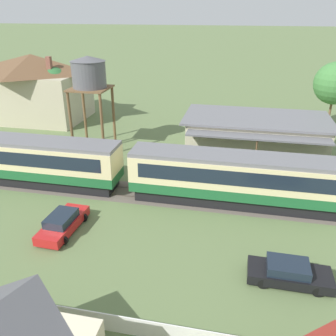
{
  "coord_description": "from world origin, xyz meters",
  "views": [
    {
      "loc": [
        -8.39,
        -23.99,
        14.04
      ],
      "look_at": [
        -13.65,
        1.03,
        2.44
      ],
      "focal_mm": 38.0,
      "sensor_mm": 36.0,
      "label": 1
    }
  ],
  "objects_px": {
    "station_house_brown_roof": "(35,86)",
    "yard_tree_2": "(335,83)",
    "station_building": "(255,138)",
    "water_tower": "(89,75)",
    "passenger_train": "(267,180)",
    "parked_car_red": "(63,223)",
    "parked_car_black": "(289,273)",
    "yard_tree_1": "(56,84)"
  },
  "relations": [
    {
      "from": "station_building",
      "to": "water_tower",
      "type": "bearing_deg",
      "value": -177.64
    },
    {
      "from": "water_tower",
      "to": "yard_tree_1",
      "type": "relative_size",
      "value": 1.34
    },
    {
      "from": "yard_tree_2",
      "to": "parked_car_black",
      "type": "bearing_deg",
      "value": -104.12
    },
    {
      "from": "parked_car_red",
      "to": "yard_tree_2",
      "type": "relative_size",
      "value": 0.56
    },
    {
      "from": "passenger_train",
      "to": "water_tower",
      "type": "relative_size",
      "value": 6.57
    },
    {
      "from": "water_tower",
      "to": "parked_car_red",
      "type": "distance_m",
      "value": 17.12
    },
    {
      "from": "water_tower",
      "to": "parked_car_red",
      "type": "height_order",
      "value": "water_tower"
    },
    {
      "from": "parked_car_red",
      "to": "water_tower",
      "type": "bearing_deg",
      "value": 16.72
    },
    {
      "from": "station_building",
      "to": "station_house_brown_roof",
      "type": "height_order",
      "value": "station_house_brown_roof"
    },
    {
      "from": "station_building",
      "to": "water_tower",
      "type": "relative_size",
      "value": 1.43
    },
    {
      "from": "yard_tree_1",
      "to": "parked_car_black",
      "type": "bearing_deg",
      "value": -43.07
    },
    {
      "from": "station_house_brown_roof",
      "to": "parked_car_red",
      "type": "distance_m",
      "value": 29.27
    },
    {
      "from": "parked_car_black",
      "to": "station_house_brown_roof",
      "type": "bearing_deg",
      "value": 139.82
    },
    {
      "from": "water_tower",
      "to": "yard_tree_2",
      "type": "distance_m",
      "value": 28.95
    },
    {
      "from": "station_house_brown_roof",
      "to": "parked_car_black",
      "type": "bearing_deg",
      "value": -40.76
    },
    {
      "from": "water_tower",
      "to": "parked_car_black",
      "type": "relative_size",
      "value": 2.12
    },
    {
      "from": "passenger_train",
      "to": "water_tower",
      "type": "xyz_separation_m",
      "value": [
        -17.47,
        8.73,
        5.62
      ]
    },
    {
      "from": "passenger_train",
      "to": "parked_car_black",
      "type": "height_order",
      "value": "passenger_train"
    },
    {
      "from": "parked_car_red",
      "to": "yard_tree_2",
      "type": "distance_m",
      "value": 35.78
    },
    {
      "from": "parked_car_red",
      "to": "yard_tree_2",
      "type": "bearing_deg",
      "value": -36.27
    },
    {
      "from": "yard_tree_2",
      "to": "parked_car_red",
      "type": "bearing_deg",
      "value": -128.56
    },
    {
      "from": "passenger_train",
      "to": "water_tower",
      "type": "distance_m",
      "value": 20.32
    },
    {
      "from": "parked_car_red",
      "to": "yard_tree_1",
      "type": "xyz_separation_m",
      "value": [
        -12.1,
        23.0,
        4.56
      ]
    },
    {
      "from": "station_house_brown_roof",
      "to": "yard_tree_1",
      "type": "bearing_deg",
      "value": -19.04
    },
    {
      "from": "passenger_train",
      "to": "yard_tree_2",
      "type": "bearing_deg",
      "value": 68.39
    },
    {
      "from": "parked_car_red",
      "to": "yard_tree_1",
      "type": "height_order",
      "value": "yard_tree_1"
    },
    {
      "from": "station_house_brown_roof",
      "to": "yard_tree_2",
      "type": "relative_size",
      "value": 1.65
    },
    {
      "from": "passenger_train",
      "to": "station_building",
      "type": "height_order",
      "value": "station_building"
    },
    {
      "from": "passenger_train",
      "to": "yard_tree_2",
      "type": "distance_m",
      "value": 23.26
    },
    {
      "from": "yard_tree_2",
      "to": "water_tower",
      "type": "bearing_deg",
      "value": -153.99
    },
    {
      "from": "parked_car_red",
      "to": "yard_tree_2",
      "type": "height_order",
      "value": "yard_tree_2"
    },
    {
      "from": "station_house_brown_roof",
      "to": "parked_car_red",
      "type": "xyz_separation_m",
      "value": [
        15.87,
        -24.3,
        -3.78
      ]
    },
    {
      "from": "passenger_train",
      "to": "yard_tree_2",
      "type": "relative_size",
      "value": 7.76
    },
    {
      "from": "water_tower",
      "to": "parked_car_red",
      "type": "xyz_separation_m",
      "value": [
        3.87,
        -15.04,
        -7.22
      ]
    },
    {
      "from": "parked_car_red",
      "to": "passenger_train",
      "type": "bearing_deg",
      "value": -62.83
    },
    {
      "from": "station_building",
      "to": "yard_tree_2",
      "type": "bearing_deg",
      "value": 52.31
    },
    {
      "from": "passenger_train",
      "to": "station_house_brown_roof",
      "type": "height_order",
      "value": "station_house_brown_roof"
    },
    {
      "from": "water_tower",
      "to": "parked_car_black",
      "type": "distance_m",
      "value": 26.14
    },
    {
      "from": "parked_car_red",
      "to": "yard_tree_1",
      "type": "relative_size",
      "value": 0.64
    },
    {
      "from": "water_tower",
      "to": "parked_car_red",
      "type": "relative_size",
      "value": 2.1
    },
    {
      "from": "passenger_train",
      "to": "station_building",
      "type": "bearing_deg",
      "value": 94.72
    },
    {
      "from": "station_house_brown_roof",
      "to": "yard_tree_2",
      "type": "height_order",
      "value": "station_house_brown_roof"
    }
  ]
}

